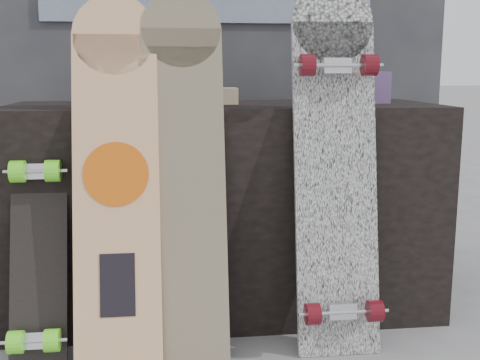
{
  "coord_description": "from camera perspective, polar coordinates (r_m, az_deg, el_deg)",
  "views": [
    {
      "loc": [
        -0.21,
        -1.76,
        0.93
      ],
      "look_at": [
        0.02,
        0.2,
        0.56
      ],
      "focal_mm": 45.0,
      "sensor_mm": 36.0,
      "label": 1
    }
  ],
  "objects": [
    {
      "name": "merch_box_purple",
      "position": [
        2.38,
        -10.78,
        8.38
      ],
      "size": [
        0.18,
        0.12,
        0.1
      ],
      "primitive_type": "cube",
      "color": "#453369",
      "rests_on": "vendor_table"
    },
    {
      "name": "merch_box_flat",
      "position": [
        2.28,
        -3.07,
        7.96
      ],
      "size": [
        0.22,
        0.1,
        0.06
      ],
      "primitive_type": "cube",
      "color": "#D1B78C",
      "rests_on": "vendor_table"
    },
    {
      "name": "longboard_celtic",
      "position": [
        1.95,
        -5.29,
        1.63
      ],
      "size": [
        0.26,
        0.31,
        1.19
      ],
      "rotation": [
        -0.24,
        0.0,
        0.0
      ],
      "color": "tan",
      "rests_on": "ground"
    },
    {
      "name": "longboard_cascadia",
      "position": [
        2.0,
        9.07,
        1.87
      ],
      "size": [
        0.28,
        0.3,
        1.22
      ],
      "rotation": [
        -0.18,
        0.0,
        0.0
      ],
      "color": "white",
      "rests_on": "ground"
    },
    {
      "name": "merch_box_small",
      "position": [
        2.42,
        11.99,
        8.61
      ],
      "size": [
        0.14,
        0.14,
        0.12
      ],
      "primitive_type": "cube",
      "color": "#453369",
      "rests_on": "vendor_table"
    },
    {
      "name": "skateboard_dark",
      "position": [
        2.02,
        -18.62,
        -5.43
      ],
      "size": [
        0.18,
        0.32,
        0.78
      ],
      "rotation": [
        -0.32,
        0.0,
        0.0
      ],
      "color": "black",
      "rests_on": "ground"
    },
    {
      "name": "vendor_table",
      "position": [
        2.34,
        -1.46,
        -2.63
      ],
      "size": [
        1.6,
        0.6,
        0.8
      ],
      "primitive_type": "cube",
      "color": "black",
      "rests_on": "ground"
    },
    {
      "name": "booth",
      "position": [
        3.13,
        -3.05,
        13.64
      ],
      "size": [
        2.4,
        0.22,
        2.2
      ],
      "color": "#2F2F34",
      "rests_on": "ground"
    },
    {
      "name": "longboard_geisha",
      "position": [
        1.94,
        -11.66,
        1.04
      ],
      "size": [
        0.27,
        0.34,
        1.17
      ],
      "rotation": [
        -0.27,
        0.0,
        0.0
      ],
      "color": "beige",
      "rests_on": "ground"
    }
  ]
}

